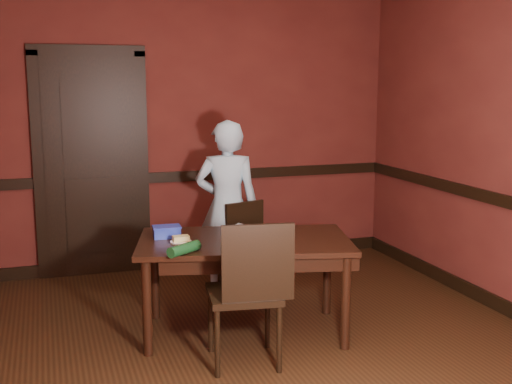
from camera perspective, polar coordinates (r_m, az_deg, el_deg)
floor at (r=4.55m, az=1.43°, el=-13.89°), size 4.00×4.50×0.01m
wall_back at (r=6.34m, az=-5.44°, el=5.50°), size 4.00×0.02×2.70m
wall_front at (r=2.24m, az=21.52°, el=-3.37°), size 4.00×0.02×2.70m
dado_back at (r=6.38m, az=-5.34°, el=1.45°), size 4.00×0.03×0.10m
baseboard_back at (r=6.55m, az=-5.22°, el=-5.83°), size 4.00×0.03×0.12m
baseboard_right at (r=5.48m, az=21.67°, el=-9.72°), size 0.03×4.50×0.12m
door at (r=6.19m, az=-14.40°, el=2.71°), size 1.05×0.07×2.20m
dining_table at (r=4.72m, az=-1.03°, el=-8.37°), size 1.67×1.19×0.71m
chair_far at (r=5.42m, az=-0.97°, el=-5.40°), size 0.47×0.47×0.80m
chair_near at (r=4.21m, az=-1.11°, el=-8.79°), size 0.51×0.51×0.97m
person at (r=5.56m, az=-2.58°, el=-1.32°), size 0.63×0.50×1.50m
sandwich_plate at (r=4.52m, az=-0.73°, el=-4.28°), size 0.26×0.26×0.06m
sauce_jar at (r=4.52m, az=2.38°, el=-4.03°), size 0.07×0.07×0.08m
cheese_saucer at (r=4.55m, az=-6.69°, el=-4.24°), size 0.15×0.15×0.05m
food_tub at (r=4.70m, az=-7.94°, el=-3.51°), size 0.21×0.15×0.08m
wrapped_veg at (r=4.25m, az=-6.40°, el=-5.04°), size 0.25×0.21×0.07m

